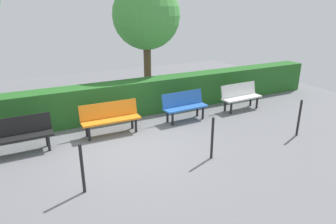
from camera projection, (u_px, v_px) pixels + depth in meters
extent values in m
plane|color=slate|center=(128.00, 146.00, 7.53)|extent=(18.26, 18.26, 0.00)
cube|color=white|center=(242.00, 98.00, 10.00)|extent=(1.44, 0.47, 0.05)
cube|color=white|center=(238.00, 90.00, 10.07)|extent=(1.43, 0.18, 0.42)
cylinder|color=black|center=(257.00, 103.00, 10.21)|extent=(0.07, 0.07, 0.39)
cylinder|color=black|center=(251.00, 100.00, 10.45)|extent=(0.07, 0.07, 0.39)
cylinder|color=black|center=(231.00, 108.00, 9.69)|extent=(0.07, 0.07, 0.39)
cylinder|color=black|center=(225.00, 105.00, 9.93)|extent=(0.07, 0.07, 0.39)
cube|color=blue|center=(186.00, 108.00, 9.05)|extent=(1.40, 0.47, 0.05)
cube|color=blue|center=(182.00, 99.00, 9.13)|extent=(1.39, 0.18, 0.42)
cylinder|color=black|center=(203.00, 113.00, 9.25)|extent=(0.07, 0.07, 0.39)
cylinder|color=black|center=(197.00, 110.00, 9.50)|extent=(0.07, 0.07, 0.39)
cylinder|color=black|center=(173.00, 119.00, 8.75)|extent=(0.07, 0.07, 0.39)
cylinder|color=black|center=(167.00, 116.00, 9.00)|extent=(0.07, 0.07, 0.39)
cube|color=orange|center=(111.00, 120.00, 8.07)|extent=(1.59, 0.45, 0.05)
cube|color=orange|center=(109.00, 110.00, 8.15)|extent=(1.58, 0.15, 0.42)
cylinder|color=black|center=(136.00, 126.00, 8.29)|extent=(0.07, 0.07, 0.39)
cylinder|color=black|center=(132.00, 122.00, 8.54)|extent=(0.07, 0.07, 0.39)
cylinder|color=black|center=(89.00, 134.00, 7.75)|extent=(0.07, 0.07, 0.39)
cylinder|color=black|center=(87.00, 130.00, 8.01)|extent=(0.07, 0.07, 0.39)
cube|color=black|center=(18.00, 138.00, 7.00)|extent=(1.58, 0.44, 0.05)
cube|color=black|center=(16.00, 126.00, 7.08)|extent=(1.57, 0.14, 0.42)
cylinder|color=black|center=(49.00, 143.00, 7.23)|extent=(0.07, 0.07, 0.39)
cylinder|color=black|center=(47.00, 139.00, 7.48)|extent=(0.07, 0.07, 0.39)
cube|color=#266023|center=(134.00, 98.00, 9.56)|extent=(14.26, 0.69, 1.09)
cylinder|color=brown|center=(148.00, 68.00, 11.04)|extent=(0.27, 0.27, 2.28)
sphere|color=#479942|center=(146.00, 15.00, 10.42)|extent=(2.36, 2.36, 2.36)
cylinder|color=black|center=(299.00, 118.00, 7.98)|extent=(0.06, 0.06, 1.00)
cylinder|color=black|center=(212.00, 138.00, 6.77)|extent=(0.06, 0.06, 1.00)
cylinder|color=black|center=(82.00, 169.00, 5.52)|extent=(0.06, 0.06, 1.00)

